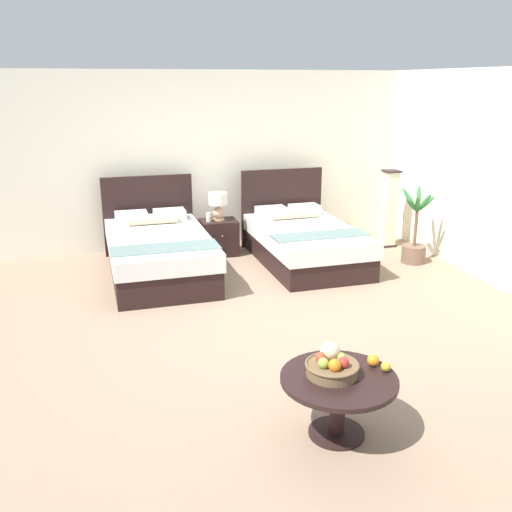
# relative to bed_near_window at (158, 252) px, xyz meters

# --- Properties ---
(ground_plane) EXTENTS (9.63, 9.87, 0.02)m
(ground_plane) POSITION_rel_bed_near_window_xyz_m (1.01, -1.83, -0.32)
(ground_plane) COLOR #937861
(wall_back) EXTENTS (9.63, 0.12, 2.60)m
(wall_back) POSITION_rel_bed_near_window_xyz_m (1.01, 1.30, 0.99)
(wall_back) COLOR silver
(wall_back) RESTS_ON ground
(wall_side_right) EXTENTS (0.12, 5.47, 2.60)m
(wall_side_right) POSITION_rel_bed_near_window_xyz_m (4.03, -1.43, 0.99)
(wall_side_right) COLOR silver
(wall_side_right) RESTS_ON ground
(bed_near_window) EXTENTS (1.33, 2.26, 1.15)m
(bed_near_window) POSITION_rel_bed_near_window_xyz_m (0.00, 0.00, 0.00)
(bed_near_window) COLOR black
(bed_near_window) RESTS_ON ground
(bed_near_corner) EXTENTS (1.31, 2.13, 1.18)m
(bed_near_corner) POSITION_rel_bed_near_window_xyz_m (2.02, 0.01, -0.01)
(bed_near_corner) COLOR black
(bed_near_corner) RESTS_ON ground
(nightstand) EXTENTS (0.52, 0.44, 0.51)m
(nightstand) POSITION_rel_bed_near_window_xyz_m (0.95, 0.68, -0.05)
(nightstand) COLOR black
(nightstand) RESTS_ON ground
(table_lamp) EXTENTS (0.27, 0.27, 0.40)m
(table_lamp) POSITION_rel_bed_near_window_xyz_m (0.95, 0.70, 0.45)
(table_lamp) COLOR tan
(table_lamp) RESTS_ON nightstand
(vase) EXTENTS (0.07, 0.07, 0.14)m
(vase) POSITION_rel_bed_near_window_xyz_m (0.79, 0.64, 0.27)
(vase) COLOR silver
(vase) RESTS_ON nightstand
(coffee_table) EXTENTS (0.83, 0.83, 0.46)m
(coffee_table) POSITION_rel_bed_near_window_xyz_m (0.85, -3.90, 0.05)
(coffee_table) COLOR black
(coffee_table) RESTS_ON ground
(fruit_bowl) EXTENTS (0.38, 0.38, 0.21)m
(fruit_bowl) POSITION_rel_bed_near_window_xyz_m (0.82, -3.85, 0.23)
(fruit_bowl) COLOR brown
(fruit_bowl) RESTS_ON coffee_table
(loose_apple) EXTENTS (0.07, 0.07, 0.07)m
(loose_apple) POSITION_rel_bed_near_window_xyz_m (1.20, -3.91, 0.19)
(loose_apple) COLOR gold
(loose_apple) RESTS_ON coffee_table
(loose_orange) EXTENTS (0.09, 0.09, 0.09)m
(loose_orange) POSITION_rel_bed_near_window_xyz_m (1.15, -3.82, 0.20)
(loose_orange) COLOR orange
(loose_orange) RESTS_ON coffee_table
(floor_lamp_corner) EXTENTS (0.23, 0.23, 1.17)m
(floor_lamp_corner) POSITION_rel_bed_near_window_xyz_m (3.54, 0.43, 0.27)
(floor_lamp_corner) COLOR black
(floor_lamp_corner) RESTS_ON ground
(potted_palm) EXTENTS (0.48, 0.40, 1.07)m
(potted_palm) POSITION_rel_bed_near_window_xyz_m (3.50, -0.42, -0.03)
(potted_palm) COLOR brown
(potted_palm) RESTS_ON ground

